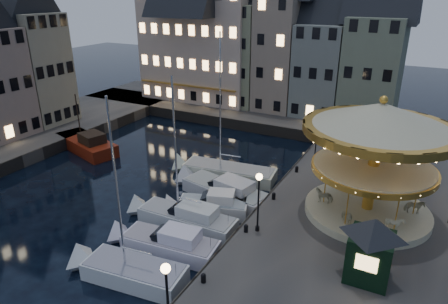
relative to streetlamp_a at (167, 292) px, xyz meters
The scene contains 30 objects.
ground 12.21m from the streetlamp_a, 128.66° to the left, with size 160.00×160.00×0.00m, color black.
quay_east 16.81m from the streetlamp_a, 65.61° to the left, with size 16.00×56.00×1.30m, color #474442.
quay_north 40.14m from the streetlamp_a, 112.33° to the left, with size 44.00×12.00×1.30m, color #474442.
quaywall_e 15.42m from the streetlamp_a, 94.57° to the left, with size 0.15×44.00×1.30m, color #47423A.
quaywall_n 33.86m from the streetlamp_a, 113.06° to the left, with size 48.00×0.15×1.30m, color #47423A.
quaywall_w 27.70m from the streetlamp_a, 156.42° to the left, with size 0.15×44.00×1.30m, color #47423A.
streetlamp_a is the anchor object (origin of this frame).
streetlamp_b 10.00m from the streetlamp_a, 90.00° to the left, with size 0.44×0.44×4.17m.
streetlamp_c 23.50m from the streetlamp_a, 90.00° to the left, with size 0.44×0.44×4.17m.
bollard_a 4.71m from the streetlamp_a, 98.53° to the left, with size 0.30×0.30×0.57m.
bollard_b 9.82m from the streetlamp_a, 93.61° to the left, with size 0.30×0.30×0.57m.
bollard_c 14.71m from the streetlamp_a, 92.37° to the left, with size 0.30×0.30×0.57m.
bollard_d 20.15m from the streetlamp_a, 91.72° to the left, with size 0.30×0.30×0.57m.
townhouse_na 47.41m from the streetlamp_a, 124.40° to the left, with size 5.50×8.00×12.80m.
townhouse_nb 44.62m from the streetlamp_a, 118.58° to the left, with size 6.16×8.00×13.80m.
townhouse_nc 42.13m from the streetlamp_a, 111.29° to the left, with size 6.82×8.00×14.80m.
townhouse_nd 40.47m from the streetlamp_a, 103.62° to the left, with size 5.50×8.00×15.80m.
townhouse_ne 39.38m from the streetlamp_a, 95.86° to the left, with size 6.16×8.00×12.80m.
townhouse_nf 39.29m from the streetlamp_a, 86.99° to the left, with size 6.82×8.00×13.80m.
townhouse_wc 38.99m from the streetlamp_a, 149.00° to the left, with size 8.80×5.50×14.20m.
hotel_corner 44.76m from the streetlamp_a, 118.53° to the left, with size 17.60×9.00×16.80m.
motorboat_a 7.48m from the streetlamp_a, 148.45° to the left, with size 7.28×3.13×12.04m.
motorboat_b 9.10m from the streetlamp_a, 127.69° to the left, with size 7.53×2.84×2.15m.
motorboat_c 11.98m from the streetlamp_a, 120.73° to the left, with size 8.43×2.31×11.21m.
motorboat_d 13.64m from the streetlamp_a, 112.63° to the left, with size 6.31×3.82×2.15m.
motorboat_e 16.31m from the streetlamp_a, 109.58° to the left, with size 8.74×4.13×2.15m.
motorboat_f 20.11m from the streetlamp_a, 110.94° to the left, with size 9.61×3.56×12.71m.
red_fishing_boat 28.98m from the streetlamp_a, 142.91° to the left, with size 8.86×5.19×6.21m.
carousel 16.93m from the streetlamp_a, 68.77° to the left, with size 9.86×9.86×8.63m.
ticket_kiosk 11.21m from the streetlamp_a, 50.03° to the left, with size 3.63×3.63×4.25m.
Camera 1 is at (15.77, -19.93, 16.18)m, focal length 32.00 mm.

